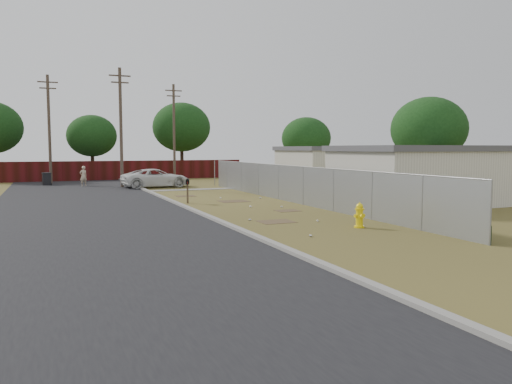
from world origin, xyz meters
name	(u,v)px	position (x,y,z in m)	size (l,w,h in m)	color
ground	(248,207)	(0.00, 0.00, 0.00)	(120.00, 120.00, 0.00)	brown
street	(94,198)	(-6.76, 8.05, 0.02)	(15.10, 60.00, 0.12)	black
chainlink_fence	(295,188)	(3.12, 1.03, 0.80)	(0.10, 27.06, 2.02)	gray
privacy_fence	(86,171)	(-6.00, 25.00, 0.90)	(30.00, 0.12, 1.80)	#4A0F11
utility_poles	(117,128)	(-3.67, 20.67, 4.69)	(12.60, 8.24, 9.00)	brown
houses	(372,170)	(9.70, 3.13, 1.56)	(9.30, 17.24, 3.10)	beige
horizon_trees	(163,130)	(0.84, 23.56, 4.63)	(33.32, 31.94, 7.78)	black
fire_hydrant	(360,216)	(1.43, -7.56, 0.45)	(0.43, 0.42, 0.96)	yellow
mailbox	(187,184)	(-2.32, 3.02, 1.06)	(0.32, 0.58, 1.34)	brown
pickup_truck	(156,178)	(-1.68, 14.64, 0.71)	(2.35, 5.10, 1.42)	silver
pedestrian	(83,176)	(-6.68, 17.92, 0.80)	(0.58, 0.38, 1.59)	#C5AE90
trash_bin	(47,179)	(-9.34, 20.36, 0.52)	(0.75, 0.74, 1.01)	black
scattered_litter	(276,211)	(0.44, -2.28, 0.04)	(4.07, 13.47, 0.07)	silver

